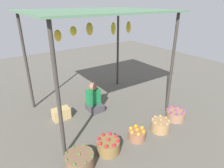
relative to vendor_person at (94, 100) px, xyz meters
The scene contains 9 objects.
ground_plane 0.33m from the vendor_person, 13.38° to the right, with size 14.00×14.00×0.00m, color #5B574E.
market_stall_structure 2.02m from the vendor_person, 10.32° to the right, with size 3.16×2.52×2.52m.
vendor_person is the anchor object (origin of this frame).
basket_green_chilies 1.98m from the vendor_person, 127.12° to the right, with size 0.51×0.51×0.31m.
basket_red_apples 1.64m from the vendor_person, 110.18° to the right, with size 0.45×0.45×0.31m.
basket_oranges 1.58m from the vendor_person, 84.89° to the right, with size 0.37×0.37×0.27m.
basket_potatoes 1.81m from the vendor_person, 64.66° to the right, with size 0.42×0.42×0.30m.
basket_purple_onions 2.10m from the vendor_person, 46.91° to the right, with size 0.45×0.45×0.28m.
wooden_crate_near_vendor 0.90m from the vendor_person, behind, with size 0.41×0.26×0.28m, color tan.
Camera 1 is at (-2.34, -4.00, 2.72)m, focal length 31.35 mm.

